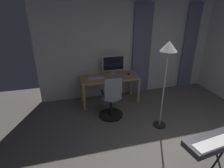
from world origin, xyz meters
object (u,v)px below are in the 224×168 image
desk (109,80)px  office_chair (112,99)px  floor_lamp (168,57)px  computer_keyboard (96,78)px  piano_keyboard (224,139)px  computer_monitor (113,64)px  computer_mouse (129,74)px

desk → office_chair: bearing=79.6°
desk → floor_lamp: floor_lamp is taller
computer_keyboard → piano_keyboard: (-1.33, 2.71, -0.01)m
office_chair → computer_keyboard: office_chair is taller
computer_monitor → computer_keyboard: 0.63m
computer_keyboard → computer_monitor: bearing=-155.1°
piano_keyboard → floor_lamp: size_ratio=0.70×
computer_monitor → office_chair: bearing=72.5°
office_chair → computer_mouse: bearing=50.9°
computer_monitor → computer_mouse: computer_monitor is taller
computer_mouse → floor_lamp: (-0.27, 1.34, 0.81)m
desk → computer_keyboard: size_ratio=3.78×
computer_keyboard → piano_keyboard: 3.02m
computer_keyboard → computer_mouse: size_ratio=3.96×
computer_monitor → computer_mouse: size_ratio=5.91×
piano_keyboard → computer_monitor: bearing=-81.6°
computer_monitor → piano_keyboard: computer_monitor is taller
office_chair → computer_mouse: 1.05m
desk → computer_keyboard: (0.35, 0.03, 0.11)m
office_chair → floor_lamp: bearing=-29.6°
computer_monitor → piano_keyboard: (-0.82, 2.95, -0.27)m
office_chair → piano_keyboard: size_ratio=0.80×
office_chair → piano_keyboard: bearing=-58.6°
computer_mouse → floor_lamp: floor_lamp is taller
computer_keyboard → floor_lamp: bearing=131.6°
piano_keyboard → office_chair: bearing=-67.7°
computer_keyboard → floor_lamp: floor_lamp is taller
desk → computer_monitor: computer_monitor is taller
computer_mouse → piano_keyboard: (-0.45, 2.75, -0.02)m
computer_monitor → floor_lamp: floor_lamp is taller
desk → computer_keyboard: bearing=5.5°
desk → piano_keyboard: 2.91m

